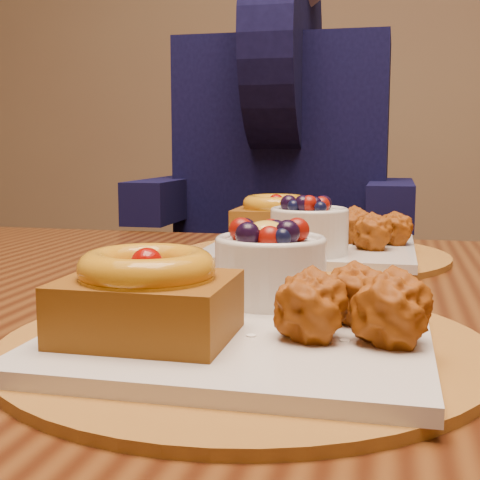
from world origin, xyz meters
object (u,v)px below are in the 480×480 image
object	(u,v)px
place_setting_far	(309,238)
chair_far	(329,334)
diner	(284,135)
dining_table	(287,358)
place_setting_near	(241,311)

from	to	relation	value
place_setting_far	chair_far	distance (m)	0.74
place_setting_far	diner	world-z (taller)	diner
dining_table	chair_far	size ratio (longest dim) A/B	1.94
place_setting_near	chair_far	world-z (taller)	place_setting_near
place_setting_far	diner	size ratio (longest dim) A/B	0.43
place_setting_far	chair_far	size ratio (longest dim) A/B	0.46
dining_table	diner	size ratio (longest dim) A/B	1.83
chair_far	diner	size ratio (longest dim) A/B	0.94
dining_table	place_setting_far	size ratio (longest dim) A/B	4.21
chair_far	place_setting_near	bearing A→B (deg)	-101.84
chair_far	diner	xyz separation A→B (m)	(-0.09, -0.17, 0.48)
place_setting_near	place_setting_far	distance (m)	0.43
dining_table	place_setting_near	distance (m)	0.24
place_setting_near	diner	distance (m)	0.95
dining_table	place_setting_far	xyz separation A→B (m)	(-0.00, 0.21, 0.11)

